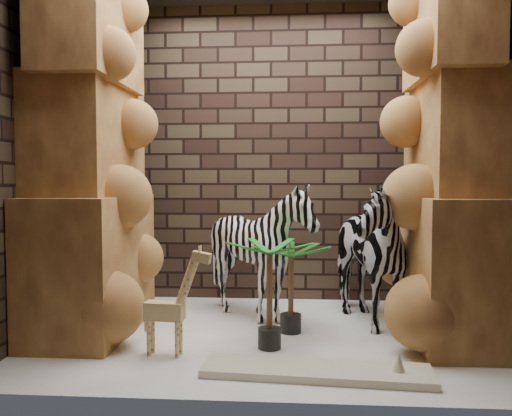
# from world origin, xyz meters

# --- Properties ---
(floor) EXTENTS (3.50, 3.50, 0.00)m
(floor) POSITION_xyz_m (0.00, 0.00, 0.00)
(floor) COLOR white
(floor) RESTS_ON ground
(wall_back) EXTENTS (3.50, 0.00, 3.50)m
(wall_back) POSITION_xyz_m (0.00, 1.25, 1.50)
(wall_back) COLOR black
(wall_back) RESTS_ON ground
(wall_front) EXTENTS (3.50, 0.00, 3.50)m
(wall_front) POSITION_xyz_m (0.00, -1.25, 1.50)
(wall_front) COLOR black
(wall_front) RESTS_ON ground
(wall_left) EXTENTS (0.00, 3.00, 3.00)m
(wall_left) POSITION_xyz_m (-1.75, 0.00, 1.50)
(wall_left) COLOR black
(wall_left) RESTS_ON ground
(wall_right) EXTENTS (0.00, 3.00, 3.00)m
(wall_right) POSITION_xyz_m (1.75, 0.00, 1.50)
(wall_right) COLOR black
(wall_right) RESTS_ON ground
(rock_pillar_left) EXTENTS (0.68, 1.30, 3.00)m
(rock_pillar_left) POSITION_xyz_m (-1.40, 0.00, 1.50)
(rock_pillar_left) COLOR tan
(rock_pillar_left) RESTS_ON floor
(rock_pillar_right) EXTENTS (0.58, 1.25, 3.00)m
(rock_pillar_right) POSITION_xyz_m (1.42, 0.00, 1.50)
(rock_pillar_right) COLOR tan
(rock_pillar_right) RESTS_ON floor
(zebra_right) EXTENTS (0.97, 1.32, 1.39)m
(zebra_right) POSITION_xyz_m (0.78, 0.37, 0.70)
(zebra_right) COLOR white
(zebra_right) RESTS_ON floor
(zebra_left) EXTENTS (1.00, 1.23, 1.09)m
(zebra_left) POSITION_xyz_m (-0.06, 0.44, 0.54)
(zebra_left) COLOR white
(zebra_left) RESTS_ON floor
(giraffe_toy) EXTENTS (0.42, 0.18, 0.80)m
(giraffe_toy) POSITION_xyz_m (-0.67, -0.53, 0.40)
(giraffe_toy) COLOR #E8C787
(giraffe_toy) RESTS_ON floor
(palm_front) EXTENTS (0.36, 0.36, 0.73)m
(palm_front) POSITION_xyz_m (0.21, 0.07, 0.36)
(palm_front) COLOR #125815
(palm_front) RESTS_ON floor
(palm_back) EXTENTS (0.36, 0.36, 0.80)m
(palm_back) POSITION_xyz_m (0.06, -0.33, 0.40)
(palm_back) COLOR #125815
(palm_back) RESTS_ON floor
(surfboard) EXTENTS (1.46, 0.47, 0.05)m
(surfboard) POSITION_xyz_m (0.38, -0.83, 0.03)
(surfboard) COLOR beige
(surfboard) RESTS_ON floor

